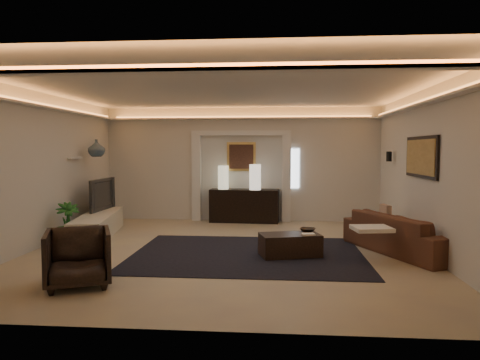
# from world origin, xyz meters

# --- Properties ---
(floor) EXTENTS (7.00, 7.00, 0.00)m
(floor) POSITION_xyz_m (0.00, 0.00, 0.00)
(floor) COLOR tan
(floor) RESTS_ON ground
(ceiling) EXTENTS (7.00, 7.00, 0.00)m
(ceiling) POSITION_xyz_m (0.00, 0.00, 2.90)
(ceiling) COLOR white
(ceiling) RESTS_ON ground
(wall_back) EXTENTS (7.00, 0.00, 7.00)m
(wall_back) POSITION_xyz_m (0.00, 3.50, 1.45)
(wall_back) COLOR beige
(wall_back) RESTS_ON ground
(wall_front) EXTENTS (7.00, 0.00, 7.00)m
(wall_front) POSITION_xyz_m (0.00, -3.50, 1.45)
(wall_front) COLOR beige
(wall_front) RESTS_ON ground
(wall_left) EXTENTS (0.00, 7.00, 7.00)m
(wall_left) POSITION_xyz_m (-3.50, 0.00, 1.45)
(wall_left) COLOR beige
(wall_left) RESTS_ON ground
(wall_right) EXTENTS (0.00, 7.00, 7.00)m
(wall_right) POSITION_xyz_m (3.50, 0.00, 1.45)
(wall_right) COLOR beige
(wall_right) RESTS_ON ground
(cove_soffit) EXTENTS (7.00, 7.00, 0.04)m
(cove_soffit) POSITION_xyz_m (0.00, 0.00, 2.62)
(cove_soffit) COLOR silver
(cove_soffit) RESTS_ON ceiling
(daylight_slit) EXTENTS (0.25, 0.03, 1.00)m
(daylight_slit) POSITION_xyz_m (1.35, 3.48, 1.35)
(daylight_slit) COLOR white
(daylight_slit) RESTS_ON wall_back
(area_rug) EXTENTS (4.00, 3.00, 0.01)m
(area_rug) POSITION_xyz_m (0.40, -0.20, 0.01)
(area_rug) COLOR black
(area_rug) RESTS_ON ground
(pilaster_left) EXTENTS (0.22, 0.20, 2.20)m
(pilaster_left) POSITION_xyz_m (-1.15, 3.40, 1.10)
(pilaster_left) COLOR silver
(pilaster_left) RESTS_ON ground
(pilaster_right) EXTENTS (0.22, 0.20, 2.20)m
(pilaster_right) POSITION_xyz_m (1.15, 3.40, 1.10)
(pilaster_right) COLOR silver
(pilaster_right) RESTS_ON ground
(alcove_header) EXTENTS (2.52, 0.20, 0.12)m
(alcove_header) POSITION_xyz_m (0.00, 3.40, 2.25)
(alcove_header) COLOR silver
(alcove_header) RESTS_ON wall_back
(painting_frame) EXTENTS (0.74, 0.04, 0.74)m
(painting_frame) POSITION_xyz_m (0.00, 3.47, 1.65)
(painting_frame) COLOR tan
(painting_frame) RESTS_ON wall_back
(painting_canvas) EXTENTS (0.62, 0.02, 0.62)m
(painting_canvas) POSITION_xyz_m (0.00, 3.44, 1.65)
(painting_canvas) COLOR #4C2D1E
(painting_canvas) RESTS_ON wall_back
(art_panel_frame) EXTENTS (0.04, 1.64, 0.74)m
(art_panel_frame) POSITION_xyz_m (3.47, 0.30, 1.70)
(art_panel_frame) COLOR black
(art_panel_frame) RESTS_ON wall_right
(art_panel_gold) EXTENTS (0.02, 1.50, 0.62)m
(art_panel_gold) POSITION_xyz_m (3.44, 0.30, 1.70)
(art_panel_gold) COLOR tan
(art_panel_gold) RESTS_ON wall_right
(wall_sconce) EXTENTS (0.12, 0.12, 0.22)m
(wall_sconce) POSITION_xyz_m (3.38, 2.20, 1.68)
(wall_sconce) COLOR black
(wall_sconce) RESTS_ON wall_right
(wall_niche) EXTENTS (0.10, 0.55, 0.04)m
(wall_niche) POSITION_xyz_m (-3.44, 1.40, 1.65)
(wall_niche) COLOR silver
(wall_niche) RESTS_ON wall_left
(console) EXTENTS (1.75, 0.63, 0.86)m
(console) POSITION_xyz_m (0.10, 3.25, 0.40)
(console) COLOR black
(console) RESTS_ON ground
(lamp_left) EXTENTS (0.31, 0.31, 0.59)m
(lamp_left) POSITION_xyz_m (-0.44, 3.25, 1.09)
(lamp_left) COLOR beige
(lamp_left) RESTS_ON console
(lamp_right) EXTENTS (0.31, 0.31, 0.63)m
(lamp_right) POSITION_xyz_m (0.37, 3.10, 1.09)
(lamp_right) COLOR #F3E6CF
(lamp_right) RESTS_ON console
(media_ledge) EXTENTS (1.05, 2.58, 0.47)m
(media_ledge) POSITION_xyz_m (-2.88, 1.19, 0.23)
(media_ledge) COLOR beige
(media_ledge) RESTS_ON ground
(tv) EXTENTS (1.25, 0.20, 0.71)m
(tv) POSITION_xyz_m (-3.15, 1.85, 0.81)
(tv) COLOR black
(tv) RESTS_ON media_ledge
(figurine) EXTENTS (0.18, 0.18, 0.39)m
(figurine) POSITION_xyz_m (-3.14, 2.44, 0.64)
(figurine) COLOR black
(figurine) RESTS_ON media_ledge
(ginger_jar) EXTENTS (0.49, 0.49, 0.39)m
(ginger_jar) POSITION_xyz_m (-3.15, 1.86, 1.86)
(ginger_jar) COLOR #445F6B
(ginger_jar) RESTS_ON wall_niche
(plant) EXTENTS (0.63, 0.63, 0.81)m
(plant) POSITION_xyz_m (-3.15, 0.39, 0.40)
(plant) COLOR #1E571C
(plant) RESTS_ON ground
(sofa) EXTENTS (2.54, 1.84, 0.69)m
(sofa) POSITION_xyz_m (3.15, 0.15, 0.35)
(sofa) COLOR black
(sofa) RESTS_ON ground
(throw_blanket) EXTENTS (0.66, 0.57, 0.07)m
(throw_blanket) POSITION_xyz_m (2.45, -0.55, 0.55)
(throw_blanket) COLOR beige
(throw_blanket) RESTS_ON sofa
(throw_pillow) EXTENTS (0.17, 0.37, 0.35)m
(throw_pillow) POSITION_xyz_m (3.08, 1.19, 0.55)
(throw_pillow) COLOR tan
(throw_pillow) RESTS_ON sofa
(coffee_table) EXTENTS (1.11, 0.79, 0.37)m
(coffee_table) POSITION_xyz_m (1.13, -0.30, 0.20)
(coffee_table) COLOR black
(coffee_table) RESTS_ON ground
(bowl) EXTENTS (0.33, 0.33, 0.07)m
(bowl) POSITION_xyz_m (1.45, -0.08, 0.44)
(bowl) COLOR black
(bowl) RESTS_ON coffee_table
(magazine) EXTENTS (0.24, 0.19, 0.03)m
(magazine) POSITION_xyz_m (1.44, -0.36, 0.42)
(magazine) COLOR white
(magazine) RESTS_ON coffee_table
(armchair) EXTENTS (1.09, 1.10, 0.77)m
(armchair) POSITION_xyz_m (-1.76, -2.17, 0.39)
(armchair) COLOR #2F2518
(armchair) RESTS_ON ground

